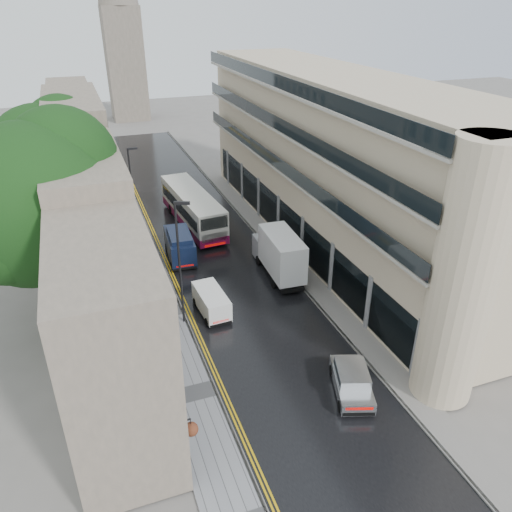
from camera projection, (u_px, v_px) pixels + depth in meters
road at (212, 249)px, 42.81m from camera, size 9.00×85.00×0.02m
left_sidewalk at (144, 260)px, 41.00m from camera, size 2.70×85.00×0.12m
right_sidewalk at (271, 239)px, 44.44m from camera, size 1.80×85.00×0.12m
old_shop_row at (85, 187)px, 39.22m from camera, size 4.50×56.00×12.00m
modern_block at (333, 163)px, 41.47m from camera, size 8.00×40.00×14.00m
tree_near at (39, 232)px, 29.54m from camera, size 10.56×10.56×13.89m
tree_far at (47, 176)px, 40.77m from camera, size 9.24×9.24×12.46m
cream_bus at (191, 224)px, 43.66m from camera, size 3.59×11.96×3.21m
white_lorry at (274, 266)px, 36.36m from camera, size 2.48×7.17×3.71m
silver_hatchback at (341, 400)px, 25.82m from camera, size 3.01×4.43×1.53m
white_van at (207, 315)px, 32.54m from camera, size 1.84×3.86×1.71m
navy_van at (172, 255)px, 39.14m from camera, size 2.28×5.03×2.51m
pedestrian at (141, 257)px, 39.44m from camera, size 0.65×0.44×1.74m
lamp_post_near at (180, 265)px, 31.24m from camera, size 0.96×0.54×8.47m
lamp_post_far at (133, 192)px, 43.77m from camera, size 0.88×0.20×7.81m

